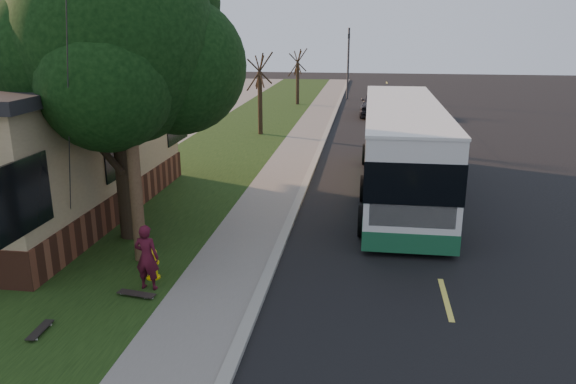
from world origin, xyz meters
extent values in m
plane|color=black|center=(0.00, 0.00, 0.00)|extent=(120.00, 120.00, 0.00)
cube|color=black|center=(4.00, 10.00, 0.01)|extent=(8.00, 80.00, 0.01)
cube|color=gray|center=(0.00, 10.00, 0.06)|extent=(0.25, 80.00, 0.12)
cube|color=slate|center=(-1.00, 10.00, 0.04)|extent=(2.00, 80.00, 0.08)
cube|color=black|center=(-4.50, 10.00, 0.04)|extent=(5.00, 80.00, 0.07)
cylinder|color=yellow|center=(-2.60, 0.00, 0.35)|extent=(0.22, 0.22, 0.55)
sphere|color=yellow|center=(-2.60, 0.00, 0.69)|extent=(0.24, 0.24, 0.24)
cylinder|color=yellow|center=(-2.60, 0.00, 0.47)|extent=(0.30, 0.10, 0.10)
cylinder|color=yellow|center=(-2.60, 0.00, 0.47)|extent=(0.10, 0.18, 0.10)
cylinder|color=yellow|center=(-2.60, 0.00, 0.09)|extent=(0.32, 0.32, 0.04)
cylinder|color=#473321|center=(-3.30, 1.00, 4.57)|extent=(0.30, 0.30, 9.00)
cylinder|color=#2D2D30|center=(-4.20, -0.10, 3.80)|extent=(2.52, 3.21, 7.60)
cylinder|color=black|center=(-4.20, 2.50, 2.07)|extent=(0.56, 0.56, 4.00)
sphere|color=black|center=(-4.20, 2.50, 5.27)|extent=(5.20, 5.20, 5.20)
sphere|color=black|center=(-2.80, 3.10, 4.67)|extent=(3.60, 3.60, 3.60)
sphere|color=black|center=(-5.40, 2.10, 4.97)|extent=(3.80, 3.80, 3.80)
sphere|color=black|center=(-3.90, 1.20, 4.37)|extent=(3.20, 3.20, 3.20)
sphere|color=black|center=(-4.80, 3.90, 5.67)|extent=(3.40, 3.40, 3.40)
sphere|color=black|center=(-3.30, 3.70, 6.27)|extent=(3.00, 3.00, 3.00)
cylinder|color=black|center=(-3.50, 18.00, 1.72)|extent=(0.24, 0.24, 3.30)
cylinder|color=black|center=(-3.50, 18.00, 3.37)|extent=(1.38, 0.57, 2.01)
cylinder|color=black|center=(-3.50, 18.00, 3.37)|extent=(0.74, 1.21, 1.58)
cylinder|color=black|center=(-3.50, 18.00, 3.37)|extent=(0.65, 1.05, 1.95)
cylinder|color=black|center=(-3.50, 18.00, 3.37)|extent=(1.28, 0.53, 1.33)
cylinder|color=black|center=(-3.50, 18.00, 3.37)|extent=(0.75, 1.21, 1.70)
cylinder|color=black|center=(-3.00, 30.00, 1.58)|extent=(0.24, 0.24, 3.03)
cylinder|color=black|center=(-3.00, 30.00, 3.10)|extent=(1.38, 0.57, 2.01)
cylinder|color=black|center=(-3.00, 30.00, 3.10)|extent=(0.74, 1.21, 1.58)
cylinder|color=black|center=(-3.00, 30.00, 3.10)|extent=(0.65, 1.05, 1.95)
cylinder|color=black|center=(-3.00, 30.00, 3.10)|extent=(1.28, 0.53, 1.33)
cylinder|color=black|center=(-3.00, 30.00, 3.10)|extent=(0.75, 1.21, 1.70)
cylinder|color=#2D2D30|center=(0.50, 34.00, 2.75)|extent=(0.16, 0.16, 5.50)
imported|color=black|center=(0.50, 34.00, 4.50)|extent=(0.18, 0.22, 1.10)
cube|color=silver|center=(3.36, 7.86, 1.79)|extent=(2.41, 11.59, 2.61)
cube|color=#195A35|center=(3.36, 7.86, 0.43)|extent=(2.43, 11.61, 0.53)
cube|color=black|center=(3.36, 7.86, 1.98)|extent=(2.45, 11.63, 1.06)
cube|color=black|center=(3.36, 2.09, 1.64)|extent=(2.11, 0.06, 1.54)
cube|color=yellow|center=(3.36, 2.10, 2.94)|extent=(1.54, 0.06, 0.34)
cube|color=#FFF2CC|center=(2.64, 2.08, 0.53)|extent=(0.24, 0.04, 0.14)
cube|color=#FFF2CC|center=(4.08, 2.08, 0.53)|extent=(0.24, 0.04, 0.14)
cube|color=silver|center=(3.36, 7.86, 3.11)|extent=(2.46, 11.64, 0.08)
cylinder|color=black|center=(2.15, 3.61, 0.44)|extent=(0.27, 0.89, 0.89)
cylinder|color=black|center=(4.57, 3.61, 0.44)|extent=(0.27, 0.89, 0.89)
cylinder|color=black|center=(2.15, 6.89, 0.44)|extent=(0.27, 0.89, 0.89)
cylinder|color=black|center=(4.57, 6.89, 0.44)|extent=(0.27, 0.89, 0.89)
cylinder|color=black|center=(2.15, 12.10, 0.44)|extent=(0.27, 0.89, 0.89)
cylinder|color=black|center=(4.57, 12.10, 0.44)|extent=(0.27, 0.89, 0.89)
imported|color=#430D1C|center=(-2.50, -0.52, 0.82)|extent=(0.57, 0.39, 1.50)
cube|color=black|center=(-3.85, -2.61, 0.13)|extent=(0.22, 0.76, 0.02)
cylinder|color=silver|center=(-3.84, -2.88, 0.09)|extent=(0.17, 0.05, 0.05)
cylinder|color=silver|center=(-3.86, -2.35, 0.09)|extent=(0.17, 0.05, 0.05)
cube|color=black|center=(-2.62, -0.94, 0.14)|extent=(0.88, 0.36, 0.02)
cylinder|color=silver|center=(-2.32, -0.99, 0.10)|extent=(0.09, 0.20, 0.05)
cylinder|color=silver|center=(-2.92, -0.89, 0.10)|extent=(0.09, 0.20, 0.05)
imported|color=black|center=(2.74, 25.87, 0.83)|extent=(2.26, 4.99, 1.66)
camera|label=1|loc=(2.16, -11.32, 5.69)|focal=35.00mm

